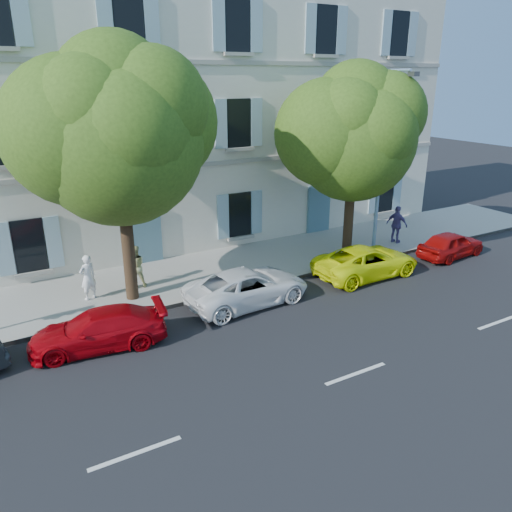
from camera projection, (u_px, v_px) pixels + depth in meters
ground at (276, 315)px, 16.57m from camera, size 90.00×90.00×0.00m
sidewalk at (218, 270)px, 20.17m from camera, size 36.00×4.50×0.15m
kerb at (244, 289)px, 18.40m from camera, size 36.00×0.16×0.16m
building at (160, 110)px, 22.85m from camera, size 28.00×7.00×12.00m
car_red_coupe at (98, 330)px, 14.45m from camera, size 4.08×2.14×1.13m
car_white_coupe at (247, 287)px, 17.25m from camera, size 4.56×2.31×1.23m
car_yellow_supercar at (366, 261)px, 19.64m from camera, size 4.41×2.05×1.22m
car_red_hatchback at (451, 244)px, 21.71m from camera, size 3.48×1.66×1.15m
tree_left at (118, 141)px, 15.68m from camera, size 5.44×5.44×8.43m
tree_right at (354, 140)px, 20.00m from camera, size 4.99×4.99×7.68m
street_lamp at (384, 155)px, 20.28m from camera, size 0.37×1.63×7.59m
pedestrian_a at (88, 277)px, 17.17m from camera, size 0.68×0.56×1.62m
pedestrian_b at (135, 267)px, 18.14m from camera, size 0.85×0.70×1.60m
pedestrian_c at (397, 225)px, 23.03m from camera, size 0.72×1.10×1.74m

